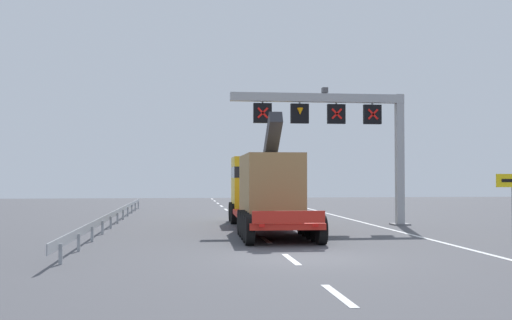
# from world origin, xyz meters

# --- Properties ---
(ground) EXTENTS (112.00, 112.00, 0.00)m
(ground) POSITION_xyz_m (0.00, 0.00, 0.00)
(ground) COLOR #4C4C51
(lane_markings) EXTENTS (0.20, 60.81, 0.01)m
(lane_markings) POSITION_xyz_m (-0.45, 23.11, 0.01)
(lane_markings) COLOR silver
(lane_markings) RESTS_ON ground
(edge_line_right) EXTENTS (0.20, 63.00, 0.01)m
(edge_line_right) POSITION_xyz_m (6.20, 12.00, 0.01)
(edge_line_right) COLOR silver
(edge_line_right) RESTS_ON ground
(overhead_lane_gantry) EXTENTS (9.46, 0.90, 7.22)m
(overhead_lane_gantry) POSITION_xyz_m (4.52, 12.62, 5.47)
(overhead_lane_gantry) COLOR #9EA0A5
(overhead_lane_gantry) RESTS_ON ground
(heavy_haul_truck_red) EXTENTS (3.25, 14.11, 5.30)m
(heavy_haul_truck_red) POSITION_xyz_m (0.19, 11.21, 1.99)
(heavy_haul_truck_red) COLOR red
(heavy_haul_truck_red) RESTS_ON ground
(guardrail_left) EXTENTS (0.13, 34.62, 0.76)m
(guardrail_left) POSITION_xyz_m (-7.36, 15.31, 0.56)
(guardrail_left) COLOR #999EA3
(guardrail_left) RESTS_ON ground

